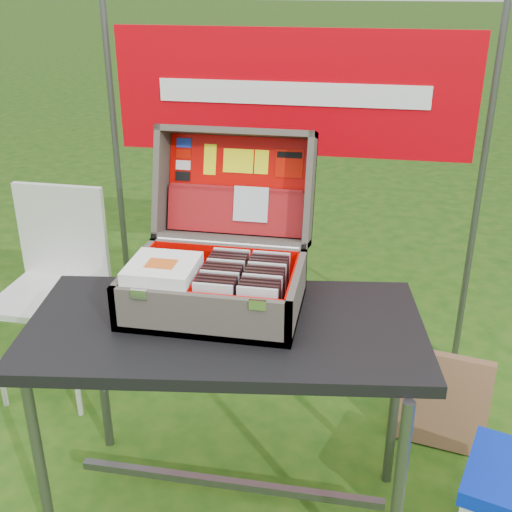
% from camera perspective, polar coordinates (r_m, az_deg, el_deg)
% --- Properties ---
extents(ground, '(80.00, 80.00, 0.00)m').
position_cam_1_polar(ground, '(2.54, -0.99, -20.90)').
color(ground, '#1C4A0F').
rests_on(ground, ground).
extents(table, '(1.32, 0.79, 0.78)m').
position_cam_1_polar(table, '(2.26, -2.56, -14.56)').
color(table, black).
rests_on(table, ground).
extents(table_top, '(1.32, 0.79, 0.04)m').
position_cam_1_polar(table_top, '(2.04, -2.76, -6.44)').
color(table_top, black).
rests_on(table_top, ground).
extents(table_leg_fl, '(0.04, 0.04, 0.74)m').
position_cam_1_polar(table_leg_fl, '(2.27, -18.77, -16.53)').
color(table_leg_fl, '#59595B').
rests_on(table_leg_fl, ground).
extents(table_leg_fr, '(0.04, 0.04, 0.74)m').
position_cam_1_polar(table_leg_fr, '(2.05, 12.42, -20.86)').
color(table_leg_fr, '#59595B').
rests_on(table_leg_fr, ground).
extents(table_leg_bl, '(0.04, 0.04, 0.74)m').
position_cam_1_polar(table_leg_bl, '(2.62, -13.60, -9.69)').
color(table_leg_bl, '#59595B').
rests_on(table_leg_bl, ground).
extents(table_leg_br, '(0.04, 0.04, 0.74)m').
position_cam_1_polar(table_leg_br, '(2.43, 12.24, -12.47)').
color(table_leg_br, '#59595B').
rests_on(table_leg_br, ground).
extents(table_brace, '(1.10, 0.03, 0.03)m').
position_cam_1_polar(table_brace, '(2.44, -2.44, -19.53)').
color(table_brace, '#59595B').
rests_on(table_brace, ground).
extents(suitcase, '(0.56, 0.56, 0.51)m').
position_cam_1_polar(suitcase, '(2.06, -3.47, 2.31)').
color(suitcase, '#60584E').
rests_on(suitcase, table).
extents(suitcase_base_bottom, '(0.56, 0.40, 0.02)m').
position_cam_1_polar(suitcase_base_bottom, '(2.11, -3.69, -4.45)').
color(suitcase_base_bottom, '#60584E').
rests_on(suitcase_base_bottom, table_top).
extents(suitcase_base_wall_front, '(0.56, 0.02, 0.15)m').
position_cam_1_polar(suitcase_base_wall_front, '(1.92, -5.09, -5.43)').
color(suitcase_base_wall_front, '#60584E').
rests_on(suitcase_base_wall_front, table_top).
extents(suitcase_base_wall_back, '(0.56, 0.02, 0.15)m').
position_cam_1_polar(suitcase_base_wall_back, '(2.24, -2.58, -0.76)').
color(suitcase_base_wall_back, '#60584E').
rests_on(suitcase_base_wall_back, table_top).
extents(suitcase_base_wall_left, '(0.02, 0.40, 0.15)m').
position_cam_1_polar(suitcase_base_wall_left, '(2.16, -10.66, -2.28)').
color(suitcase_base_wall_left, '#60584E').
rests_on(suitcase_base_wall_left, table_top).
extents(suitcase_base_wall_right, '(0.02, 0.40, 0.15)m').
position_cam_1_polar(suitcase_base_wall_right, '(2.04, 3.61, -3.54)').
color(suitcase_base_wall_right, '#60584E').
rests_on(suitcase_base_wall_right, table_top).
extents(suitcase_liner_floor, '(0.51, 0.35, 0.01)m').
position_cam_1_polar(suitcase_liner_floor, '(2.10, -3.70, -4.12)').
color(suitcase_liner_floor, red).
rests_on(suitcase_liner_floor, suitcase_base_bottom).
extents(suitcase_latch_left, '(0.05, 0.01, 0.03)m').
position_cam_1_polar(suitcase_latch_left, '(1.93, -10.39, -3.37)').
color(suitcase_latch_left, silver).
rests_on(suitcase_latch_left, suitcase_base_wall_front).
extents(suitcase_latch_right, '(0.05, 0.01, 0.03)m').
position_cam_1_polar(suitcase_latch_right, '(1.84, 0.14, -4.37)').
color(suitcase_latch_right, silver).
rests_on(suitcase_latch_right, suitcase_base_wall_front).
extents(suitcase_hinge, '(0.50, 0.02, 0.02)m').
position_cam_1_polar(suitcase_hinge, '(2.22, -2.55, 1.10)').
color(suitcase_hinge, silver).
rests_on(suitcase_hinge, suitcase_base_wall_back).
extents(suitcase_lid_back, '(0.56, 0.13, 0.39)m').
position_cam_1_polar(suitcase_lid_back, '(2.34, -1.59, 6.31)').
color(suitcase_lid_back, '#60584E').
rests_on(suitcase_lid_back, suitcase_base_wall_back).
extents(suitcase_lid_rim_far, '(0.56, 0.15, 0.06)m').
position_cam_1_polar(suitcase_lid_rim_far, '(2.28, -1.69, 10.99)').
color(suitcase_lid_rim_far, '#60584E').
rests_on(suitcase_lid_rim_far, suitcase_lid_back).
extents(suitcase_lid_rim_near, '(0.56, 0.15, 0.06)m').
position_cam_1_polar(suitcase_lid_rim_near, '(2.30, -2.14, 1.58)').
color(suitcase_lid_rim_near, '#60584E').
rests_on(suitcase_lid_rim_near, suitcase_lid_back).
extents(suitcase_lid_rim_left, '(0.02, 0.26, 0.42)m').
position_cam_1_polar(suitcase_lid_rim_left, '(2.35, -8.35, 6.58)').
color(suitcase_lid_rim_left, '#60584E').
rests_on(suitcase_lid_rim_left, suitcase_lid_back).
extents(suitcase_lid_rim_right, '(0.02, 0.26, 0.42)m').
position_cam_1_polar(suitcase_lid_rim_right, '(2.24, 4.83, 5.87)').
color(suitcase_lid_rim_right, '#60584E').
rests_on(suitcase_lid_rim_right, suitcase_lid_back).
extents(suitcase_lid_liner, '(0.51, 0.11, 0.34)m').
position_cam_1_polar(suitcase_lid_liner, '(2.33, -1.66, 6.30)').
color(suitcase_lid_liner, red).
rests_on(suitcase_lid_liner, suitcase_lid_back).
extents(suitcase_liner_wall_front, '(0.51, 0.01, 0.13)m').
position_cam_1_polar(suitcase_liner_wall_front, '(1.93, -4.99, -4.94)').
color(suitcase_liner_wall_front, red).
rests_on(suitcase_liner_wall_front, suitcase_base_bottom).
extents(suitcase_liner_wall_back, '(0.51, 0.01, 0.13)m').
position_cam_1_polar(suitcase_liner_wall_back, '(2.23, -2.67, -0.65)').
color(suitcase_liner_wall_back, red).
rests_on(suitcase_liner_wall_back, suitcase_base_bottom).
extents(suitcase_liner_wall_left, '(0.01, 0.35, 0.13)m').
position_cam_1_polar(suitcase_liner_wall_left, '(2.15, -10.34, -2.05)').
color(suitcase_liner_wall_left, red).
rests_on(suitcase_liner_wall_left, suitcase_base_bottom).
extents(suitcase_liner_wall_right, '(0.01, 0.35, 0.13)m').
position_cam_1_polar(suitcase_liner_wall_right, '(2.03, 3.23, -3.23)').
color(suitcase_liner_wall_right, red).
rests_on(suitcase_liner_wall_right, suitcase_base_bottom).
extents(suitcase_lid_pocket, '(0.49, 0.08, 0.16)m').
position_cam_1_polar(suitcase_lid_pocket, '(2.32, -1.86, 4.00)').
color(suitcase_lid_pocket, maroon).
rests_on(suitcase_lid_pocket, suitcase_lid_liner).
extents(suitcase_pocket_edge, '(0.48, 0.02, 0.02)m').
position_cam_1_polar(suitcase_pocket_edge, '(2.31, -1.80, 5.97)').
color(suitcase_pocket_edge, maroon).
rests_on(suitcase_pocket_edge, suitcase_lid_pocket).
extents(suitcase_pocket_cd, '(0.12, 0.04, 0.12)m').
position_cam_1_polar(suitcase_pocket_cd, '(2.29, -0.45, 4.63)').
color(suitcase_pocket_cd, silver).
rests_on(suitcase_pocket_cd, suitcase_lid_pocket).
extents(lid_sticker_cc_a, '(0.05, 0.01, 0.03)m').
position_cam_1_polar(lid_sticker_cc_a, '(2.37, -6.42, 9.97)').
color(lid_sticker_cc_a, '#1933B2').
rests_on(lid_sticker_cc_a, suitcase_lid_liner).
extents(lid_sticker_cc_b, '(0.05, 0.01, 0.03)m').
position_cam_1_polar(lid_sticker_cc_b, '(2.37, -6.46, 9.00)').
color(lid_sticker_cc_b, '#C90F00').
rests_on(lid_sticker_cc_b, suitcase_lid_liner).
extents(lid_sticker_cc_c, '(0.05, 0.01, 0.03)m').
position_cam_1_polar(lid_sticker_cc_c, '(2.37, -6.49, 8.04)').
color(lid_sticker_cc_c, white).
rests_on(lid_sticker_cc_c, suitcase_lid_liner).
extents(lid_sticker_cc_d, '(0.05, 0.01, 0.03)m').
position_cam_1_polar(lid_sticker_cc_d, '(2.37, -6.52, 7.07)').
color(lid_sticker_cc_d, black).
rests_on(lid_sticker_cc_d, suitcase_lid_liner).
extents(lid_card_neon_tall, '(0.04, 0.03, 0.11)m').
position_cam_1_polar(lid_card_neon_tall, '(2.35, -4.11, 8.55)').
color(lid_card_neon_tall, '#FBF710').
rests_on(lid_card_neon_tall, suitcase_lid_liner).
extents(lid_card_neon_main, '(0.11, 0.03, 0.08)m').
position_cam_1_polar(lid_card_neon_main, '(2.32, -1.59, 8.45)').
color(lid_card_neon_main, '#FBF710').
rests_on(lid_card_neon_main, suitcase_lid_liner).
extents(lid_card_neon_small, '(0.05, 0.03, 0.08)m').
position_cam_1_polar(lid_card_neon_small, '(2.31, 0.49, 8.34)').
color(lid_card_neon_small, '#FBF710').
rests_on(lid_card_neon_small, suitcase_lid_liner).
extents(lid_sticker_band, '(0.10, 0.03, 0.10)m').
position_cam_1_polar(lid_sticker_band, '(2.29, 2.97, 8.21)').
color(lid_sticker_band, '#C90F00').
rests_on(lid_sticker_band, suitcase_lid_liner).
extents(lid_sticker_band_bar, '(0.09, 0.01, 0.02)m').
position_cam_1_polar(lid_sticker_band_bar, '(2.29, 3.01, 8.96)').
color(lid_sticker_band_bar, black).
rests_on(lid_sticker_band_bar, suitcase_lid_liner).
extents(cd_left_0, '(0.12, 0.01, 0.14)m').
position_cam_1_polar(cd_left_0, '(1.93, -3.84, -4.39)').
color(cd_left_0, silver).
rests_on(cd_left_0, suitcase_liner_floor).
extents(cd_left_1, '(0.12, 0.01, 0.14)m').
position_cam_1_polar(cd_left_1, '(1.95, -3.68, -4.09)').
color(cd_left_1, black).
rests_on(cd_left_1, suitcase_liner_floor).
extents(cd_left_2, '(0.12, 0.01, 0.14)m').
position_cam_1_polar(cd_left_2, '(1.97, -3.53, -3.79)').
color(cd_left_2, black).
rests_on(cd_left_2, suitcase_liner_floor).
extents(cd_left_3, '(0.12, 0.01, 0.14)m').
position_cam_1_polar(cd_left_3, '(1.99, -3.38, -3.50)').
color(cd_left_3, black).
rests_on(cd_left_3, suitcase_liner_floor).
extents(cd_left_4, '(0.12, 0.01, 0.14)m').
position_cam_1_polar(cd_left_4, '(2.01, -3.23, -3.22)').
color(cd_left_4, silver).
rests_on(cd_left_4, suitcase_liner_floor).
extents(cd_left_5, '(0.12, 0.01, 0.14)m').
position_cam_1_polar(cd_left_5, '(2.03, -3.09, -2.94)').
color(cd_left_5, black).
rests_on(cd_left_5, suitcase_liner_floor).
extents(cd_left_6, '(0.12, 0.01, 0.14)m').
position_cam_1_polar(cd_left_6, '(2.04, -2.94, -2.66)').
color(cd_left_6, black).
rests_on(cd_left_6, suitcase_liner_floor).
extents(cd_left_7, '(0.12, 0.01, 0.14)m').
position_cam_1_polar(cd_left_7, '(2.06, -2.81, -2.39)').
color(cd_left_7, black).
rests_on(cd_left_7, suitcase_liner_floor).
extents(cd_left_8, '(0.12, 0.01, 0.14)m').
position_cam_1_polar(cd_left_8, '(2.08, -2.67, -2.12)').
color(cd_left_8, silver).
rests_on(cd_left_8, suitcase_liner_floor).
extents(cd_left_9, '(0.12, 0.01, 0.14)m').
position_cam_1_polar(cd_left_9, '(2.10, -2.54, -1.86)').
color(cd_left_9, black).
rests_on(cd_left_9, suitcase_liner_floor).
extents(cd_left_10, '(0.12, 0.01, 0.14)m').
position_cam_1_polar(cd_left_10, '(2.12, -2.40, -1.61)').
color(cd_left_10, black).
rests_on(cd_left_10, suitcase_liner_floor).
extents(cd_left_11, '(0.12, 0.01, 0.14)m').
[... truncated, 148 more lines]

